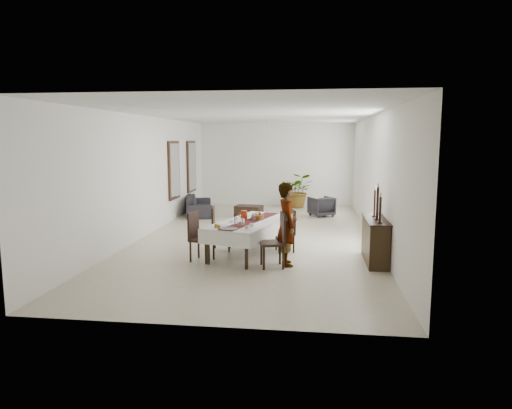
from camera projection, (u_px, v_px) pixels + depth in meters
name	position (u px, v px, depth m)	size (l,w,h in m)	color
floor	(257.00, 236.00, 12.23)	(6.00, 12.00, 0.00)	beige
ceiling	(258.00, 115.00, 11.78)	(6.00, 12.00, 0.02)	white
wall_back	(276.00, 165.00, 17.90)	(6.00, 0.02, 3.20)	white
wall_front	(203.00, 213.00, 6.11)	(6.00, 0.02, 3.20)	white
wall_left	(148.00, 176.00, 12.38)	(0.02, 12.00, 3.20)	white
wall_right	(374.00, 178.00, 11.63)	(0.02, 12.00, 3.20)	white
dining_table_top	(251.00, 223.00, 10.23)	(1.00, 2.41, 0.05)	black
table_leg_fl	(208.00, 248.00, 9.44)	(0.07, 0.07, 0.70)	black
table_leg_fr	(246.00, 252.00, 9.08)	(0.07, 0.07, 0.70)	black
table_leg_bl	(255.00, 228.00, 11.50)	(0.07, 0.07, 0.70)	black
table_leg_br	(287.00, 231.00, 11.13)	(0.07, 0.07, 0.70)	black
tablecloth_top	(251.00, 221.00, 10.23)	(1.18, 2.59, 0.01)	silver
tablecloth_drape_left	(228.00, 226.00, 10.49)	(0.01, 2.59, 0.30)	white
tablecloth_drape_right	(275.00, 230.00, 10.01)	(0.01, 2.59, 0.30)	white
tablecloth_drape_near	(223.00, 239.00, 9.09)	(1.18, 0.01, 0.30)	white
tablecloth_drape_far	(273.00, 219.00, 11.41)	(1.18, 0.01, 0.30)	silver
table_runner	(251.00, 221.00, 10.23)	(0.35, 2.51, 0.00)	#521719
red_pitcher	(244.00, 215.00, 10.45)	(0.15, 0.15, 0.20)	#9C230B
pitcher_handle	(241.00, 215.00, 10.49)	(0.12, 0.12, 0.02)	#9A1C0B
wine_glass_near	(243.00, 222.00, 9.58)	(0.07, 0.07, 0.17)	white
wine_glass_mid	(236.00, 221.00, 9.76)	(0.07, 0.07, 0.17)	white
wine_glass_far	(254.00, 217.00, 10.24)	(0.07, 0.07, 0.17)	white
teacup_right	(252.00, 225.00, 9.56)	(0.09, 0.09, 0.06)	silver
saucer_right	(252.00, 226.00, 9.56)	(0.15, 0.15, 0.01)	silver
teacup_left	(232.00, 221.00, 10.03)	(0.09, 0.09, 0.06)	white
saucer_left	(232.00, 222.00, 10.04)	(0.15, 0.15, 0.01)	white
plate_near_right	(247.00, 229.00, 9.28)	(0.24, 0.24, 0.02)	white
bread_near_right	(247.00, 228.00, 9.28)	(0.09, 0.09, 0.09)	tan
plate_near_left	(223.00, 225.00, 9.68)	(0.24, 0.24, 0.02)	white
plate_far_left	(249.00, 216.00, 10.86)	(0.24, 0.24, 0.02)	silver
serving_tray	(229.00, 229.00, 9.28)	(0.36, 0.36, 0.02)	#45444A
jam_jar_a	(219.00, 227.00, 9.34)	(0.06, 0.06, 0.08)	#905A15
jam_jar_b	(216.00, 226.00, 9.44)	(0.06, 0.06, 0.08)	#8F5A14
fruit_basket	(258.00, 217.00, 10.43)	(0.30, 0.30, 0.10)	brown
fruit_red	(259.00, 214.00, 10.42)	(0.09, 0.09, 0.09)	maroon
fruit_green	(257.00, 214.00, 10.46)	(0.08, 0.08, 0.08)	olive
fruit_yellow	(257.00, 214.00, 10.37)	(0.08, 0.08, 0.08)	gold
chair_right_near_seat	(272.00, 243.00, 9.22)	(0.47, 0.47, 0.05)	black
chair_right_near_leg_fl	(283.00, 258.00, 9.09)	(0.05, 0.05, 0.47)	black
chair_right_near_leg_fr	(280.00, 253.00, 9.47)	(0.05, 0.05, 0.47)	black
chair_right_near_leg_bl	(264.00, 259.00, 9.04)	(0.05, 0.05, 0.47)	black
chair_right_near_leg_br	(261.00, 254.00, 9.42)	(0.05, 0.05, 0.47)	black
chair_right_near_back	(283.00, 227.00, 9.20)	(0.47, 0.04, 0.60)	black
chair_right_far_seat	(285.00, 233.00, 10.52)	(0.42, 0.42, 0.05)	black
chair_right_far_leg_fl	(294.00, 244.00, 10.41)	(0.04, 0.04, 0.41)	black
chair_right_far_leg_fr	(290.00, 241.00, 10.74)	(0.04, 0.04, 0.41)	black
chair_right_far_leg_bl	(279.00, 245.00, 10.36)	(0.04, 0.04, 0.41)	black
chair_right_far_leg_br	(276.00, 241.00, 10.69)	(0.04, 0.04, 0.41)	black
chair_right_far_back	(293.00, 221.00, 10.51)	(0.42, 0.04, 0.53)	black
chair_left_near_seat	(202.00, 240.00, 9.69)	(0.44, 0.44, 0.05)	black
chair_left_near_leg_fl	(199.00, 248.00, 9.96)	(0.04, 0.04, 0.44)	black
chair_left_near_leg_fr	(190.00, 252.00, 9.62)	(0.04, 0.04, 0.44)	black
chair_left_near_leg_bl	(214.00, 250.00, 9.83)	(0.04, 0.04, 0.44)	black
chair_left_near_leg_br	(206.00, 254.00, 9.49)	(0.04, 0.04, 0.44)	black
chair_left_near_back	(193.00, 225.00, 9.72)	(0.44, 0.04, 0.57)	black
chair_left_far_seat	(222.00, 231.00, 10.64)	(0.43, 0.43, 0.05)	black
chair_left_far_leg_fl	(215.00, 240.00, 10.85)	(0.04, 0.04, 0.43)	black
chair_left_far_leg_fr	(214.00, 243.00, 10.50)	(0.04, 0.04, 0.43)	black
chair_left_far_leg_bl	(230.00, 240.00, 10.85)	(0.04, 0.04, 0.43)	black
chair_left_far_leg_br	(229.00, 243.00, 10.50)	(0.04, 0.04, 0.43)	black
chair_left_far_back	(213.00, 219.00, 10.60)	(0.43, 0.04, 0.55)	black
woman	(287.00, 224.00, 9.33)	(0.62, 0.41, 1.71)	#919399
sideboard_body	(375.00, 241.00, 9.62)	(0.40, 1.50, 0.90)	black
sideboard_top	(376.00, 219.00, 9.55)	(0.44, 1.56, 0.03)	black
candlestick_near_base	(380.00, 223.00, 9.01)	(0.10, 0.10, 0.03)	black
candlestick_near_shaft	(380.00, 209.00, 8.97)	(0.05, 0.05, 0.50)	black
candlestick_near_candle	(381.00, 195.00, 8.93)	(0.04, 0.04, 0.08)	silver
candlestick_mid_base	(377.00, 219.00, 9.40)	(0.10, 0.10, 0.03)	black
candlestick_mid_shaft	(378.00, 203.00, 9.36)	(0.05, 0.05, 0.65)	black
candlestick_mid_candle	(378.00, 185.00, 9.30)	(0.04, 0.04, 0.08)	beige
candlestick_far_base	(374.00, 216.00, 9.80)	(0.10, 0.10, 0.03)	black
candlestick_far_shaft	(375.00, 203.00, 9.76)	(0.05, 0.05, 0.55)	black
candlestick_far_candle	(375.00, 188.00, 9.71)	(0.04, 0.04, 0.08)	silver
sofa	(199.00, 205.00, 15.79)	(2.19, 0.86, 0.64)	#29262B
armchair	(321.00, 206.00, 15.40)	(0.71, 0.73, 0.67)	#2D2A30
coffee_table	(249.00, 211.00, 15.27)	(0.86, 0.58, 0.38)	black
potted_plant	(298.00, 190.00, 17.34)	(1.18, 1.03, 1.31)	#305823
mirror_frame_near	(174.00, 170.00, 14.53)	(0.06, 1.05, 1.85)	black
mirror_glass_near	(175.00, 170.00, 14.53)	(0.01, 0.90, 1.70)	white
mirror_frame_far	(191.00, 167.00, 16.60)	(0.06, 1.05, 1.85)	black
mirror_glass_far	(192.00, 167.00, 16.59)	(0.01, 0.90, 1.70)	silver
fan_rod	(269.00, 123.00, 14.74)	(0.04, 0.04, 0.20)	white
fan_hub	(269.00, 129.00, 14.77)	(0.16, 0.16, 0.08)	silver
fan_blade_n	(270.00, 130.00, 15.11)	(0.10, 0.55, 0.01)	silver
fan_blade_s	(268.00, 129.00, 14.42)	(0.10, 0.55, 0.01)	white
fan_blade_e	(280.00, 129.00, 14.72)	(0.55, 0.10, 0.01)	silver
fan_blade_w	(258.00, 129.00, 14.81)	(0.55, 0.10, 0.01)	silver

